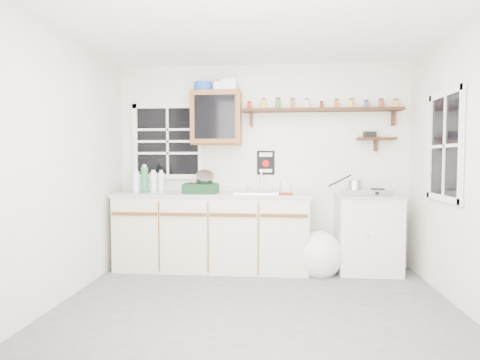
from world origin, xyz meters
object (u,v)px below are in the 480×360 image
Objects in this scene: upper_cabinet at (217,118)px; hotplate at (366,192)px; spice_shelf at (321,109)px; right_cabinet at (368,233)px; main_cabinet at (212,231)px; dish_rack at (202,186)px.

upper_cabinet is 1.18× the size of hotplate.
upper_cabinet is at bearing -176.88° from spice_shelf.
right_cabinet is 0.48× the size of spice_shelf.
upper_cabinet is at bearing 76.32° from main_cabinet.
hotplate reaches higher than right_cabinet.
right_cabinet is 2.21× the size of dish_rack.
hotplate is (1.81, 0.01, 0.48)m from main_cabinet.
main_cabinet is 1.98m from spice_shelf.
spice_shelf is at bearing 160.43° from right_cabinet.
spice_shelf reaches higher than hotplate.
spice_shelf reaches higher than dish_rack.
spice_shelf is at bearing 3.12° from upper_cabinet.
upper_cabinet is 1.28m from spice_shelf.
spice_shelf is 4.63× the size of dish_rack.
spice_shelf is (-0.53, 0.19, 1.47)m from right_cabinet.
upper_cabinet is 1.98m from hotplate.
right_cabinet is at bearing 10.50° from dish_rack.
main_cabinet is at bearing 35.41° from dish_rack.
main_cabinet is at bearing -170.74° from spice_shelf.
dish_rack reaches higher than main_cabinet.
right_cabinet is (1.83, 0.03, -0.01)m from main_cabinet.
hotplate is (0.50, -0.21, -0.98)m from spice_shelf.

